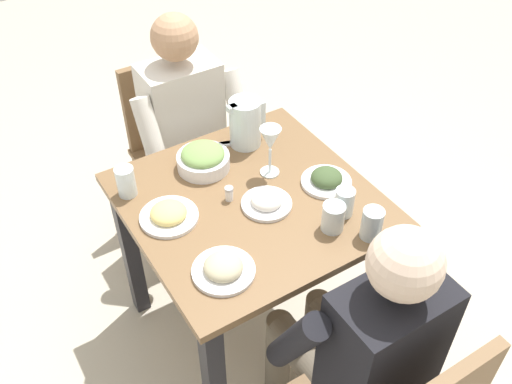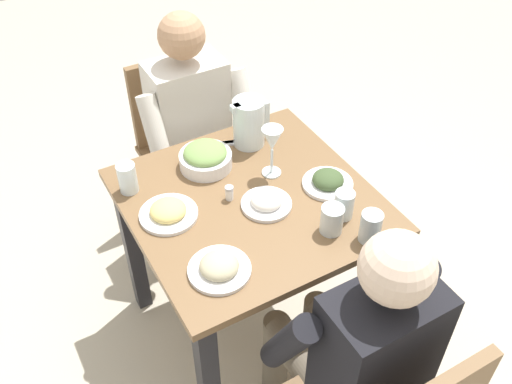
{
  "view_description": "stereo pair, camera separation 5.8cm",
  "coord_description": "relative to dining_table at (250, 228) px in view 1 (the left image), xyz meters",
  "views": [
    {
      "loc": [
        -0.75,
        -1.24,
        2.09
      ],
      "look_at": [
        0.01,
        -0.03,
        0.8
      ],
      "focal_mm": 40.13,
      "sensor_mm": 36.0,
      "label": 1
    },
    {
      "loc": [
        -0.7,
        -1.27,
        2.09
      ],
      "look_at": [
        0.01,
        -0.03,
        0.8
      ],
      "focal_mm": 40.13,
      "sensor_mm": 36.0,
      "label": 2
    }
  ],
  "objects": [
    {
      "name": "water_glass_near_right",
      "position": [
        0.24,
        -0.35,
        0.2
      ],
      "size": [
        0.07,
        0.07,
        0.11
      ],
      "primitive_type": "cylinder",
      "color": "silver",
      "rests_on": "dining_table"
    },
    {
      "name": "salt_shaker",
      "position": [
        -0.06,
        0.03,
        0.17
      ],
      "size": [
        0.03,
        0.03,
        0.05
      ],
      "color": "white",
      "rests_on": "dining_table"
    },
    {
      "name": "knife_near",
      "position": [
        0.02,
        0.33,
        0.15
      ],
      "size": [
        0.18,
        0.07,
        0.01
      ],
      "primitive_type": "cube",
      "rotation": [
        0.0,
        0.0,
        -0.32
      ],
      "color": "silver",
      "rests_on": "dining_table"
    },
    {
      "name": "plate_yoghurt",
      "position": [
        0.03,
        -0.06,
        0.16
      ],
      "size": [
        0.17,
        0.17,
        0.06
      ],
      "color": "white",
      "rests_on": "dining_table"
    },
    {
      "name": "chair_far",
      "position": [
        0.07,
        0.78,
        -0.13
      ],
      "size": [
        0.4,
        0.4,
        0.85
      ],
      "color": "brown",
      "rests_on": "ground_plane"
    },
    {
      "name": "plate_beans",
      "position": [
        -0.24,
        -0.24,
        0.16
      ],
      "size": [
        0.19,
        0.19,
        0.06
      ],
      "color": "white",
      "rests_on": "dining_table"
    },
    {
      "name": "salad_bowl",
      "position": [
        -0.05,
        0.23,
        0.19
      ],
      "size": [
        0.19,
        0.19,
        0.09
      ],
      "color": "white",
      "rests_on": "dining_table"
    },
    {
      "name": "plate_dolmas",
      "position": [
        0.27,
        -0.08,
        0.16
      ],
      "size": [
        0.18,
        0.18,
        0.06
      ],
      "color": "white",
      "rests_on": "dining_table"
    },
    {
      "name": "plate_fries",
      "position": [
        -0.28,
        0.06,
        0.16
      ],
      "size": [
        0.2,
        0.2,
        0.05
      ],
      "color": "white",
      "rests_on": "dining_table"
    },
    {
      "name": "wine_glass",
      "position": [
        0.13,
        0.08,
        0.29
      ],
      "size": [
        0.08,
        0.08,
        0.2
      ],
      "color": "silver",
      "rests_on": "dining_table"
    },
    {
      "name": "water_glass_center",
      "position": [
        0.23,
        -0.23,
        0.19
      ],
      "size": [
        0.07,
        0.07,
        0.1
      ],
      "primitive_type": "cylinder",
      "color": "silver",
      "rests_on": "dining_table"
    },
    {
      "name": "water_pitcher",
      "position": [
        0.15,
        0.28,
        0.24
      ],
      "size": [
        0.16,
        0.12,
        0.19
      ],
      "color": "silver",
      "rests_on": "dining_table"
    },
    {
      "name": "diner_near",
      "position": [
        0.03,
        -0.58,
        0.01
      ],
      "size": [
        0.48,
        0.53,
        1.15
      ],
      "color": "black",
      "rests_on": "ground_plane"
    },
    {
      "name": "water_glass_near_left",
      "position": [
        0.15,
        -0.26,
        0.19
      ],
      "size": [
        0.07,
        0.07,
        0.1
      ],
      "primitive_type": "cylinder",
      "color": "silver",
      "rests_on": "dining_table"
    },
    {
      "name": "fork_near",
      "position": [
        0.11,
        0.3,
        0.15
      ],
      "size": [
        0.17,
        0.08,
        0.01
      ],
      "primitive_type": "cube",
      "rotation": [
        0.0,
        0.0,
        -0.34
      ],
      "color": "silver",
      "rests_on": "dining_table"
    },
    {
      "name": "diner_far",
      "position": [
        0.07,
        0.58,
        0.01
      ],
      "size": [
        0.48,
        0.53,
        1.15
      ],
      "color": "silver",
      "rests_on": "ground_plane"
    },
    {
      "name": "water_glass_by_pitcher",
      "position": [
        -0.35,
        0.25,
        0.2
      ],
      "size": [
        0.07,
        0.07,
        0.11
      ],
      "primitive_type": "cylinder",
      "color": "silver",
      "rests_on": "dining_table"
    },
    {
      "name": "dining_table",
      "position": [
        0.0,
        0.0,
        0.0
      ],
      "size": [
        0.82,
        0.82,
        0.76
      ],
      "color": "brown",
      "rests_on": "ground_plane"
    },
    {
      "name": "ground_plane",
      "position": [
        0.0,
        0.0,
        -0.61
      ],
      "size": [
        8.0,
        8.0,
        0.0
      ],
      "primitive_type": "plane",
      "color": "#B7AD99"
    }
  ]
}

